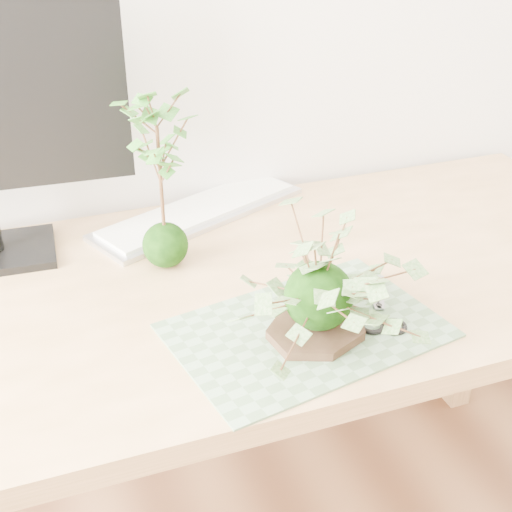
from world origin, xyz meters
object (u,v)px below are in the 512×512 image
object	(u,v)px
ivy_kokedama	(320,267)
keyboard	(199,212)
maple_kokedama	(158,139)
desk	(249,320)

from	to	relation	value
ivy_kokedama	keyboard	world-z (taller)	ivy_kokedama
ivy_kokedama	maple_kokedama	size ratio (longest dim) A/B	0.95
maple_kokedama	keyboard	size ratio (longest dim) A/B	0.71
ivy_kokedama	maple_kokedama	world-z (taller)	maple_kokedama
desk	maple_kokedama	xyz separation A→B (m)	(-0.12, 0.10, 0.33)
ivy_kokedama	maple_kokedama	bearing A→B (deg)	120.06
desk	ivy_kokedama	world-z (taller)	ivy_kokedama
desk	keyboard	distance (m)	0.29
desk	ivy_kokedama	size ratio (longest dim) A/B	4.83
ivy_kokedama	keyboard	distance (m)	0.49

